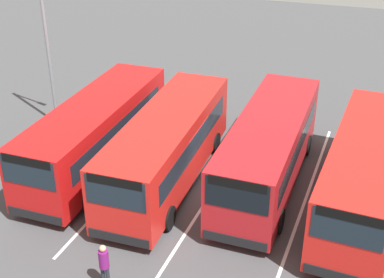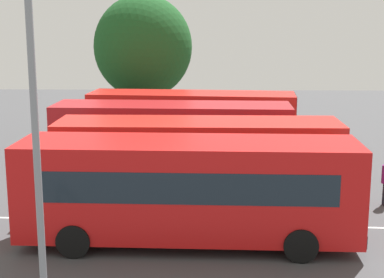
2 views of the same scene
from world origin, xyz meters
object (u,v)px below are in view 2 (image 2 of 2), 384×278
bus_center_left (199,160)px  depot_tree (143,47)px  bus_center_right (173,137)px  bus_far_right (192,121)px  street_lamp (40,91)px  bus_far_left (190,188)px

bus_center_left → depot_tree: (-3.33, 13.12, 3.24)m
bus_center_right → bus_far_right: (0.69, 3.80, 0.00)m
bus_center_left → bus_center_right: bearing=105.8°
bus_center_right → depot_tree: size_ratio=1.25×
bus_far_right → street_lamp: street_lamp is taller
depot_tree → bus_center_left: bearing=-75.8°
bus_center_right → depot_tree: (-2.20, 9.14, 3.24)m
bus_center_right → street_lamp: bearing=-99.3°
bus_far_left → depot_tree: bearing=101.9°
bus_center_right → street_lamp: street_lamp is taller
bus_far_left → depot_tree: 17.09m
bus_center_right → bus_far_right: bearing=81.4°
street_lamp → depot_tree: street_lamp is taller
bus_center_left → bus_center_right: 4.14m
bus_far_left → bus_far_right: same height
bus_far_left → bus_center_right: 7.41m
bus_center_right → bus_far_right: 3.86m
bus_center_left → depot_tree: bearing=104.2°
bus_far_right → bus_center_left: bearing=-82.2°
bus_center_right → street_lamp: (-2.14, -11.07, 3.21)m
bus_center_left → street_lamp: street_lamp is taller
bus_far_left → bus_center_right: size_ratio=1.00×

